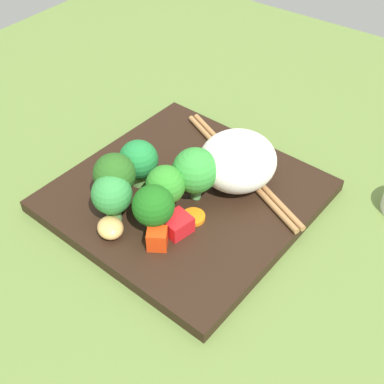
% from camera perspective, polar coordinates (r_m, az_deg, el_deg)
% --- Properties ---
extents(ground_plane, '(1.10, 1.10, 0.02)m').
position_cam_1_polar(ground_plane, '(0.60, -0.70, -1.62)').
color(ground_plane, olive).
extents(square_plate, '(0.28, 0.28, 0.01)m').
position_cam_1_polar(square_plate, '(0.59, -0.71, -0.41)').
color(square_plate, black).
rests_on(square_plate, ground_plane).
extents(rice_mound, '(0.12, 0.12, 0.07)m').
position_cam_1_polar(rice_mound, '(0.58, 5.19, 3.53)').
color(rice_mound, white).
rests_on(rice_mound, square_plate).
extents(broccoli_floret_0, '(0.05, 0.05, 0.06)m').
position_cam_1_polar(broccoli_floret_0, '(0.57, -6.08, 3.56)').
color(broccoli_floret_0, '#639E49').
rests_on(broccoli_floret_0, square_plate).
extents(broccoli_floret_1, '(0.04, 0.04, 0.06)m').
position_cam_1_polar(broccoli_floret_1, '(0.54, -3.35, 0.93)').
color(broccoli_floret_1, '#69A74B').
rests_on(broccoli_floret_1, square_plate).
extents(broccoli_floret_2, '(0.04, 0.04, 0.06)m').
position_cam_1_polar(broccoli_floret_2, '(0.54, -9.06, -0.36)').
color(broccoli_floret_2, '#71BB60').
rests_on(broccoli_floret_2, square_plate).
extents(broccoli_floret_3, '(0.05, 0.05, 0.07)m').
position_cam_1_polar(broccoli_floret_3, '(0.55, -8.76, 1.80)').
color(broccoli_floret_3, '#61973F').
rests_on(broccoli_floret_3, square_plate).
extents(broccoli_floret_4, '(0.04, 0.04, 0.06)m').
position_cam_1_polar(broccoli_floret_4, '(0.52, -4.41, -1.65)').
color(broccoli_floret_4, '#70AF4E').
rests_on(broccoli_floret_4, square_plate).
extents(broccoli_floret_5, '(0.05, 0.05, 0.06)m').
position_cam_1_polar(broccoli_floret_5, '(0.55, 0.09, 2.17)').
color(broccoli_floret_5, '#51954A').
rests_on(broccoli_floret_5, square_plate).
extents(carrot_slice_0, '(0.04, 0.04, 0.00)m').
position_cam_1_polar(carrot_slice_0, '(0.55, 0.15, -2.84)').
color(carrot_slice_0, orange).
rests_on(carrot_slice_0, square_plate).
extents(carrot_slice_1, '(0.03, 0.03, 0.00)m').
position_cam_1_polar(carrot_slice_1, '(0.59, -1.37, 1.11)').
color(carrot_slice_1, orange).
rests_on(carrot_slice_1, square_plate).
extents(carrot_slice_2, '(0.03, 0.03, 0.01)m').
position_cam_1_polar(carrot_slice_2, '(0.56, -5.37, -1.60)').
color(carrot_slice_2, orange).
rests_on(carrot_slice_2, square_plate).
extents(pepper_chunk_0, '(0.03, 0.03, 0.02)m').
position_cam_1_polar(pepper_chunk_0, '(0.52, -3.96, -5.29)').
color(pepper_chunk_0, red).
rests_on(pepper_chunk_0, square_plate).
extents(pepper_chunk_1, '(0.03, 0.03, 0.02)m').
position_cam_1_polar(pepper_chunk_1, '(0.53, -1.70, -3.70)').
color(pepper_chunk_1, red).
rests_on(pepper_chunk_1, square_plate).
extents(chicken_piece_0, '(0.04, 0.04, 0.02)m').
position_cam_1_polar(chicken_piece_0, '(0.54, -9.23, -4.02)').
color(chicken_piece_0, tan).
rests_on(chicken_piece_0, square_plate).
extents(chicken_piece_1, '(0.03, 0.03, 0.02)m').
position_cam_1_polar(chicken_piece_1, '(0.58, -2.76, 0.35)').
color(chicken_piece_1, tan).
rests_on(chicken_piece_1, square_plate).
extents(chopstick_pair, '(0.22, 0.12, 0.01)m').
position_cam_1_polar(chopstick_pair, '(0.61, 5.46, 2.89)').
color(chopstick_pair, '#A17241').
rests_on(chopstick_pair, square_plate).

